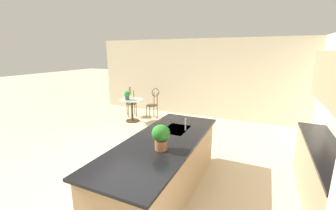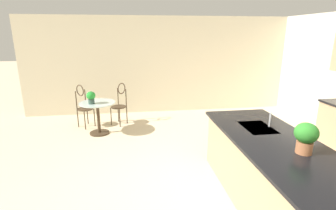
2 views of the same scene
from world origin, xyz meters
name	(u,v)px [view 2 (image 2 of 2)]	position (x,y,z in m)	size (l,w,h in m)	color
ground_plane	(203,198)	(0.00, 0.00, 0.00)	(40.00, 40.00, 0.00)	beige
wall_left_window	(164,65)	(-4.26, 0.00, 1.35)	(0.12, 7.80, 2.70)	beige
kitchen_island	(274,175)	(0.30, 0.85, 0.46)	(2.80, 1.06, 0.92)	tan
bistro_table	(98,115)	(-2.67, -1.72, 0.45)	(0.80, 0.80, 0.74)	#3D2D1E
chair_near_window	(120,102)	(-3.29, -1.25, 0.57)	(0.53, 0.53, 1.04)	#3D2D1E
chair_by_island	(84,104)	(-3.21, -2.12, 0.57)	(0.54, 0.54, 1.04)	#3D2D1E
sink_faucet	(270,119)	(-0.25, 1.03, 1.03)	(0.02, 0.02, 0.22)	#B2B5BA
potted_plant_on_table	(91,97)	(-2.59, -1.83, 0.90)	(0.20, 0.20, 0.28)	#385147
potted_plant_counter_near	(306,136)	(0.60, 0.97, 1.13)	(0.26, 0.26, 0.36)	#9E603D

